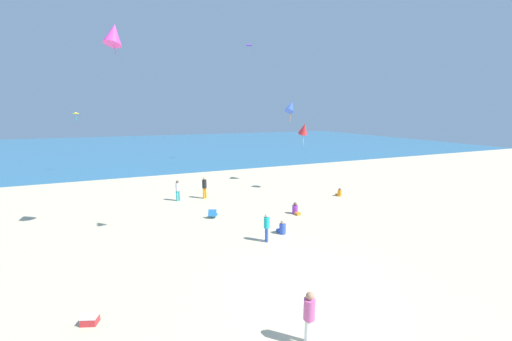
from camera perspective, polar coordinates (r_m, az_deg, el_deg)
ground_plane at (r=20.13m, az=-5.07°, el=-7.70°), size 120.00×120.00×0.00m
ocean_water at (r=62.52m, az=-17.26°, el=4.66°), size 120.00×60.00×0.05m
beach_chair_far_left at (r=18.77m, az=-8.43°, el=-8.35°), size 0.74×0.79×0.57m
cooler_box at (r=11.47m, az=-29.68°, el=-23.97°), size 0.57×0.48×0.28m
person_0 at (r=19.42m, az=7.70°, el=-7.58°), size 0.43×0.67×0.78m
person_1 at (r=9.20m, az=10.33°, el=-25.95°), size 0.45×0.45×1.65m
person_3 at (r=15.12m, az=2.10°, el=-10.68°), size 0.35×0.35×1.50m
person_4 at (r=16.33m, az=5.13°, el=-11.22°), size 0.41×0.64×0.77m
person_5 at (r=22.81m, az=-10.03°, el=-3.02°), size 0.46×0.46×1.69m
person_6 at (r=24.24m, az=15.94°, el=-4.23°), size 0.33×0.54×0.67m
person_7 at (r=22.64m, az=-15.03°, el=-3.52°), size 0.37×0.37×1.58m
kite_red at (r=24.30m, az=9.29°, el=8.05°), size 0.85×1.11×2.02m
kite_purple at (r=39.40m, az=-1.33°, el=23.36°), size 0.78×0.84×1.20m
kite_magenta at (r=16.45m, az=-26.05°, el=22.81°), size 1.30×1.32×1.47m
kite_yellow at (r=36.91m, az=-31.72°, el=9.51°), size 0.50×0.38×0.98m
kite_blue at (r=27.42m, az=6.80°, el=12.29°), size 1.53×1.40×2.07m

